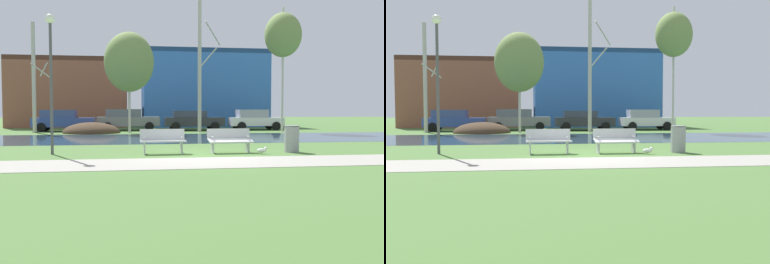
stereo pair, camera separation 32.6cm
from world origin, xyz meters
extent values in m
plane|color=#476B33|center=(0.00, 10.00, 0.00)|extent=(120.00, 120.00, 0.00)
cube|color=gray|center=(0.00, -1.83, 0.01)|extent=(60.00, 2.58, 0.01)
cube|color=#2D475B|center=(0.00, 8.93, 0.00)|extent=(80.00, 7.89, 0.01)
ellipsoid|color=#423021|center=(-4.85, 14.73, 0.00)|extent=(3.78, 3.46, 1.44)
cube|color=#B2B5B7|center=(-1.21, 0.78, 0.45)|extent=(1.62, 0.54, 0.05)
cube|color=#B2B5B7|center=(-1.22, 1.06, 0.67)|extent=(1.60, 0.14, 0.40)
cube|color=#B2B5B7|center=(-1.87, 0.82, 0.23)|extent=(0.06, 0.43, 0.45)
cube|color=#B2B5B7|center=(-0.56, 0.87, 0.23)|extent=(0.06, 0.43, 0.45)
cylinder|color=#B2B5B7|center=(-1.87, 0.78, 0.59)|extent=(0.05, 0.28, 0.04)
cylinder|color=#B2B5B7|center=(-0.56, 0.83, 0.59)|extent=(0.05, 0.28, 0.04)
cube|color=#B2B5B7|center=(1.21, 0.78, 0.45)|extent=(1.62, 0.53, 0.17)
cube|color=#B2B5B7|center=(1.20, 1.06, 0.67)|extent=(1.60, 0.14, 0.40)
cube|color=#B2B5B7|center=(0.55, 0.82, 0.23)|extent=(0.06, 0.43, 0.45)
cube|color=#B2B5B7|center=(1.86, 0.87, 0.23)|extent=(0.06, 0.43, 0.45)
cylinder|color=#B2B5B7|center=(0.55, 0.78, 0.59)|extent=(0.05, 0.28, 0.04)
cylinder|color=#B2B5B7|center=(1.87, 0.83, 0.59)|extent=(0.05, 0.28, 0.04)
cylinder|color=gray|center=(3.51, 0.75, 0.49)|extent=(0.53, 0.53, 0.98)
torus|color=#545557|center=(3.51, 0.75, 0.95)|extent=(0.55, 0.55, 0.04)
ellipsoid|color=white|center=(2.22, 0.31, 0.12)|extent=(0.33, 0.15, 0.15)
sphere|color=white|center=(2.37, 0.31, 0.19)|extent=(0.11, 0.11, 0.11)
cone|color=gold|center=(2.43, 0.31, 0.19)|extent=(0.06, 0.03, 0.03)
cylinder|color=gold|center=(2.24, 0.28, 0.05)|extent=(0.01, 0.01, 0.10)
cylinder|color=gold|center=(2.24, 0.34, 0.05)|extent=(0.01, 0.01, 0.10)
cylinder|color=#4C4C51|center=(-5.05, 1.27, 2.27)|extent=(0.10, 0.10, 4.53)
sphere|color=white|center=(-5.05, 1.27, 4.68)|extent=(0.32, 0.32, 0.32)
cylinder|color=#BCB7A8|center=(-8.72, 15.91, 3.71)|extent=(0.26, 0.26, 7.42)
cylinder|color=#BCB7A8|center=(-8.14, 16.31, 4.30)|extent=(0.75, 1.04, 0.90)
cylinder|color=#BCB7A8|center=(-8.15, 15.32, 4.13)|extent=(1.12, 1.09, 0.91)
cylinder|color=beige|center=(-2.36, 14.44, 3.01)|extent=(0.17, 0.17, 6.02)
ellipsoid|color=olive|center=(-2.36, 14.44, 4.69)|extent=(3.28, 3.28, 3.93)
cylinder|color=#BCB7A8|center=(2.45, 14.88, 4.56)|extent=(0.25, 0.25, 9.11)
cylinder|color=#BCB7A8|center=(3.21, 15.40, 5.26)|extent=(0.94, 1.31, 1.16)
cylinder|color=#BCB7A8|center=(3.21, 14.09, 6.65)|extent=(1.34, 1.30, 1.42)
cylinder|color=beige|center=(8.29, 14.54, 4.33)|extent=(0.15, 0.15, 8.67)
ellipsoid|color=olive|center=(8.29, 14.54, 6.76)|extent=(2.57, 2.57, 3.08)
cube|color=#2D4793|center=(-7.00, 17.32, 0.64)|extent=(4.28, 1.83, 0.64)
cube|color=#32457F|center=(-7.34, 17.32, 1.25)|extent=(2.40, 1.60, 0.57)
cylinder|color=black|center=(-5.58, 18.20, 0.32)|extent=(0.64, 0.23, 0.64)
cylinder|color=black|center=(-5.60, 16.41, 0.32)|extent=(0.64, 0.23, 0.64)
cylinder|color=black|center=(-8.39, 18.23, 0.32)|extent=(0.64, 0.23, 0.64)
cylinder|color=black|center=(-8.41, 16.44, 0.32)|extent=(0.64, 0.23, 0.64)
cube|color=slate|center=(-2.41, 18.06, 0.67)|extent=(4.61, 1.85, 0.69)
cube|color=slate|center=(-2.78, 18.06, 1.30)|extent=(2.58, 1.61, 0.58)
cylinder|color=black|center=(-0.89, 18.94, 0.32)|extent=(0.64, 0.23, 0.64)
cylinder|color=black|center=(-0.91, 17.14, 0.32)|extent=(0.64, 0.23, 0.64)
cylinder|color=black|center=(-3.92, 18.97, 0.32)|extent=(0.64, 0.23, 0.64)
cylinder|color=black|center=(-3.94, 17.17, 0.32)|extent=(0.64, 0.23, 0.64)
cube|color=#282B30|center=(2.42, 17.29, 0.65)|extent=(4.41, 1.83, 0.65)
cube|color=#2F3648|center=(2.07, 17.29, 1.22)|extent=(2.48, 1.59, 0.49)
cylinder|color=black|center=(3.88, 18.17, 0.32)|extent=(0.64, 0.23, 0.64)
cylinder|color=black|center=(3.87, 16.38, 0.32)|extent=(0.64, 0.23, 0.64)
cylinder|color=black|center=(0.98, 18.20, 0.32)|extent=(0.64, 0.23, 0.64)
cylinder|color=black|center=(0.97, 16.41, 0.32)|extent=(0.64, 0.23, 0.64)
cube|color=silver|center=(7.27, 17.44, 0.64)|extent=(4.06, 1.75, 0.64)
cube|color=#949AAC|center=(6.95, 17.45, 1.25)|extent=(2.28, 1.53, 0.60)
cylinder|color=black|center=(8.62, 18.28, 0.32)|extent=(0.64, 0.23, 0.64)
cylinder|color=black|center=(8.60, 16.57, 0.32)|extent=(0.64, 0.23, 0.64)
cylinder|color=black|center=(5.95, 18.31, 0.32)|extent=(0.64, 0.23, 0.64)
cylinder|color=black|center=(5.93, 16.60, 0.32)|extent=(0.64, 0.23, 0.64)
cube|color=brown|center=(-7.64, 27.07, 2.85)|extent=(10.15, 8.46, 5.69)
cube|color=#4E2C21|center=(-7.64, 27.07, 5.89)|extent=(10.15, 8.46, 0.40)
cube|color=#3870C6|center=(4.51, 26.10, 3.26)|extent=(11.22, 7.85, 6.52)
cube|color=navy|center=(4.51, 26.10, 6.72)|extent=(11.22, 7.85, 0.40)
camera|label=1|loc=(-2.40, -14.00, 1.57)|focal=39.59mm
camera|label=2|loc=(-2.07, -14.04, 1.57)|focal=39.59mm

